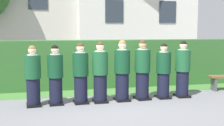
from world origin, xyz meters
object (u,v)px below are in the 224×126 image
(student_front_row_0, at_px, (33,77))
(student_front_row_2, at_px, (81,75))
(student_front_row_4, at_px, (122,72))
(student_front_row_1, at_px, (55,76))
(student_front_row_3, at_px, (100,74))
(student_front_row_5, at_px, (142,71))
(student_front_row_6, at_px, (163,72))
(student_front_row_7, at_px, (183,70))

(student_front_row_0, bearing_deg, student_front_row_2, 1.26)
(student_front_row_2, bearing_deg, student_front_row_0, -178.74)
(student_front_row_2, height_order, student_front_row_4, student_front_row_4)
(student_front_row_1, height_order, student_front_row_3, student_front_row_3)
(student_front_row_0, relative_size, student_front_row_5, 0.93)
(student_front_row_6, xyz_separation_m, student_front_row_7, (0.61, 0.03, 0.03))
(student_front_row_2, height_order, student_front_row_5, student_front_row_5)
(student_front_row_0, height_order, student_front_row_7, student_front_row_7)
(student_front_row_1, bearing_deg, student_front_row_6, 0.91)
(student_front_row_1, xyz_separation_m, student_front_row_5, (2.39, 0.05, 0.05))
(student_front_row_0, bearing_deg, student_front_row_4, 1.39)
(student_front_row_0, xyz_separation_m, student_front_row_7, (4.20, 0.11, 0.04))
(student_front_row_5, relative_size, student_front_row_6, 1.06)
(student_front_row_3, relative_size, student_front_row_4, 0.98)
(student_front_row_3, distance_m, student_front_row_5, 1.22)
(student_front_row_2, bearing_deg, student_front_row_5, 2.01)
(student_front_row_2, bearing_deg, student_front_row_6, 1.33)
(student_front_row_4, height_order, student_front_row_7, student_front_row_4)
(student_front_row_1, distance_m, student_front_row_7, 3.63)
(student_front_row_0, height_order, student_front_row_3, student_front_row_3)
(student_front_row_5, bearing_deg, student_front_row_4, -177.06)
(student_front_row_2, distance_m, student_front_row_3, 0.53)
(student_front_row_4, distance_m, student_front_row_5, 0.59)
(student_front_row_1, xyz_separation_m, student_front_row_7, (3.63, 0.08, 0.04))
(student_front_row_0, height_order, student_front_row_6, student_front_row_6)
(student_front_row_4, bearing_deg, student_front_row_3, -177.06)
(student_front_row_1, xyz_separation_m, student_front_row_4, (1.80, 0.02, 0.05))
(student_front_row_2, xyz_separation_m, student_front_row_4, (1.15, 0.03, 0.03))
(student_front_row_4, relative_size, student_front_row_5, 1.00)
(student_front_row_1, relative_size, student_front_row_7, 0.95)
(student_front_row_5, relative_size, student_front_row_7, 1.02)
(student_front_row_1, xyz_separation_m, student_front_row_6, (3.02, 0.05, 0.01))
(student_front_row_4, bearing_deg, student_front_row_5, 2.94)
(student_front_row_0, relative_size, student_front_row_2, 0.97)
(student_front_row_6, bearing_deg, student_front_row_3, -178.25)
(student_front_row_0, bearing_deg, student_front_row_6, 1.30)
(student_front_row_2, relative_size, student_front_row_4, 0.96)
(student_front_row_1, bearing_deg, student_front_row_0, -176.56)
(student_front_row_7, bearing_deg, student_front_row_1, -178.78)
(student_front_row_0, bearing_deg, student_front_row_7, 1.52)
(student_front_row_1, height_order, student_front_row_5, student_front_row_5)
(student_front_row_2, distance_m, student_front_row_7, 2.98)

